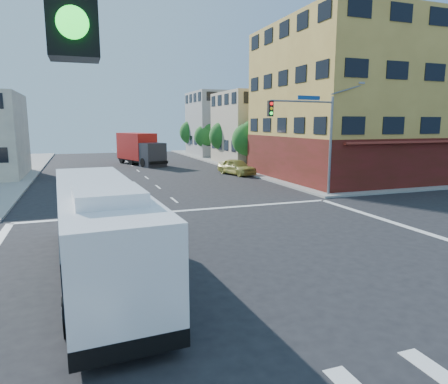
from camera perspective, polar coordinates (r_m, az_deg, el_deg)
name	(u,v)px	position (r m, az deg, el deg)	size (l,w,h in m)	color
ground	(250,262)	(15.38, 3.72, -9.88)	(120.00, 120.00, 0.00)	black
sidewalk_ne	(373,158)	(63.41, 20.50, 4.58)	(50.00, 50.00, 0.15)	gray
corner_building_ne	(367,116)	(40.91, 19.70, 10.25)	(18.10, 15.44, 14.00)	gold
building_east_near	(267,128)	(52.46, 6.11, 9.03)	(12.06, 10.06, 9.00)	tan
building_east_far	(229,124)	(65.35, 0.71, 9.67)	(12.06, 10.06, 10.00)	gray
signal_mast_ne	(311,126)	(28.14, 12.37, 9.19)	(7.91, 1.13, 8.07)	slate
street_tree_a	(249,138)	(44.86, 3.58, 7.77)	(3.60, 3.60, 5.53)	#3B2415
street_tree_b	(225,134)	(52.30, 0.09, 8.26)	(3.80, 3.80, 5.79)	#3B2415
street_tree_c	(206,135)	(59.90, -2.53, 8.17)	(3.40, 3.40, 5.29)	#3B2415
street_tree_d	(192,131)	(67.57, -4.56, 8.69)	(4.00, 4.00, 6.03)	#3B2415
transit_bus	(100,228)	(14.07, -17.31, -4.94)	(3.17, 11.88, 3.48)	black
box_truck	(140,150)	(51.34, -11.86, 5.96)	(5.26, 9.08, 3.93)	#2A292F
parked_car	(237,167)	(40.51, 1.81, 3.62)	(1.90, 4.73, 1.61)	#BAB24E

